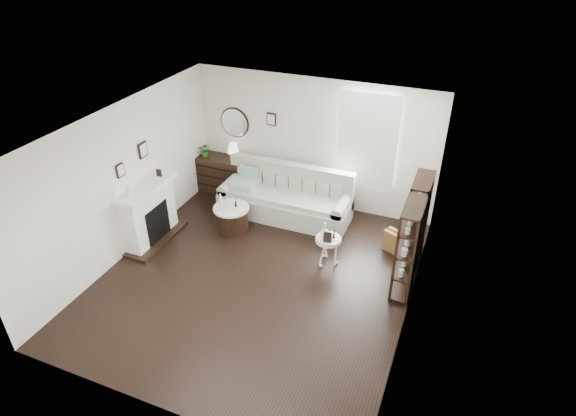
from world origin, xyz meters
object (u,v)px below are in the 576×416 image
at_px(dresser, 221,174).
at_px(pedestal_table, 328,240).
at_px(sofa, 286,200).
at_px(drum_table, 232,218).

xyz_separation_m(dresser, pedestal_table, (3.01, -1.63, 0.09)).
xyz_separation_m(sofa, pedestal_table, (1.29, -1.24, 0.15)).
xyz_separation_m(sofa, drum_table, (-0.78, -0.90, -0.09)).
height_order(sofa, dresser, sofa).
bearing_deg(sofa, pedestal_table, -43.92).
relative_size(drum_table, pedestal_table, 1.30).
distance_m(drum_table, pedestal_table, 2.11).
bearing_deg(dresser, pedestal_table, -28.48).
bearing_deg(pedestal_table, sofa, 136.08).
bearing_deg(sofa, dresser, 167.26).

